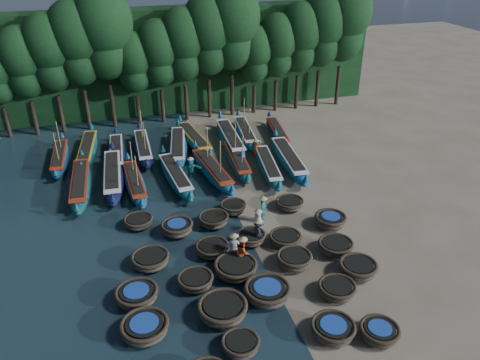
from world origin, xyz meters
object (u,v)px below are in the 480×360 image
object	(u,v)px
long_boat_4	(176,175)
fisherman_5	(191,168)
fisherman_3	(258,232)
long_boat_11	(117,153)
coracle_3	(333,329)
coracle_14	(336,246)
long_boat_7	(268,166)
coracle_18	(285,239)
coracle_23	(233,207)
coracle_19	(330,220)
long_boat_6	(237,160)
coracle_13	(294,259)
fisherman_1	(263,208)
coracle_11	(195,281)
coracle_24	(290,203)
coracle_7	(267,292)
coracle_22	(214,220)
fisherman_2	(243,251)
fisherman_6	(256,148)
coracle_21	(177,228)
long_boat_17	(277,132)
long_boat_2	(113,175)
coracle_8	(337,289)
coracle_20	(139,221)
long_boat_16	(245,132)
long_boat_1	(80,184)
coracle_15	(150,259)
long_boat_5	(212,170)
fisherman_0	(258,220)
long_boat_14	(194,139)
coracle_16	(212,248)
coracle_10	(137,295)
coracle_6	(223,309)
fisherman_4	(234,246)
coracle_17	(251,237)
long_boat_9	(60,158)
long_boat_12	(143,148)
long_boat_3	(135,182)
long_boat_10	(88,150)
coracle_12	(236,268)

from	to	relation	value
long_boat_4	fisherman_5	world-z (taller)	fisherman_5
fisherman_3	long_boat_11	bearing A→B (deg)	15.44
coracle_3	coracle_14	xyz separation A→B (m)	(2.96, 5.68, 0.02)
long_boat_7	fisherman_3	bearing A→B (deg)	-105.04
coracle_18	coracle_23	bearing A→B (deg)	115.45
coracle_19	long_boat_6	size ratio (longest dim) A/B	0.30
coracle_13	fisherman_1	bearing A→B (deg)	92.50
coracle_11	coracle_24	world-z (taller)	coracle_11
coracle_7	coracle_22	world-z (taller)	coracle_7
coracle_7	long_boat_4	size ratio (longest dim) A/B	0.29
long_boat_6	fisherman_2	xyz separation A→B (m)	(-3.08, -11.92, 0.42)
coracle_11	fisherman_6	distance (m)	16.21
coracle_24	coracle_21	bearing A→B (deg)	-173.34
coracle_3	long_boat_11	bearing A→B (deg)	110.91
coracle_23	coracle_24	xyz separation A→B (m)	(3.78, -0.52, -0.04)
coracle_18	long_boat_17	size ratio (longest dim) A/B	0.26
long_boat_2	long_boat_11	world-z (taller)	long_boat_2
coracle_18	fisherman_5	bearing A→B (deg)	111.03
long_boat_4	coracle_8	bearing A→B (deg)	-73.23
coracle_18	coracle_20	distance (m)	9.23
fisherman_3	fisherman_6	bearing A→B (deg)	-29.33
fisherman_6	long_boat_16	bearing A→B (deg)	18.61
coracle_23	long_boat_1	size ratio (longest dim) A/B	0.24
coracle_18	long_boat_1	xyz separation A→B (m)	(-11.67, 10.06, 0.20)
coracle_15	long_boat_5	bearing A→B (deg)	58.56
long_boat_2	fisherman_0	xyz separation A→B (m)	(8.25, -9.01, 0.23)
coracle_14	coracle_7	bearing A→B (deg)	-153.08
coracle_19	long_boat_14	bearing A→B (deg)	111.22
coracle_16	coracle_23	bearing A→B (deg)	59.44
fisherman_6	coracle_16	bearing A→B (deg)	173.51
fisherman_1	fisherman_0	bearing A→B (deg)	-178.50
coracle_13	long_boat_11	distance (m)	18.92
fisherman_2	fisherman_6	world-z (taller)	fisherman_2
coracle_10	coracle_6	bearing A→B (deg)	-30.07
fisherman_6	coracle_6	bearing A→B (deg)	179.31
coracle_10	fisherman_4	distance (m)	5.95
coracle_15	fisherman_1	world-z (taller)	fisherman_1
fisherman_0	fisherman_1	world-z (taller)	fisherman_1
long_boat_17	coracle_8	bearing A→B (deg)	-94.20
long_boat_4	long_boat_11	world-z (taller)	long_boat_4
coracle_17	coracle_18	world-z (taller)	coracle_17
long_boat_9	long_boat_12	distance (m)	6.57
fisherman_2	long_boat_9	bearing A→B (deg)	42.97
long_boat_3	fisherman_3	bearing A→B (deg)	-56.75
coracle_15	long_boat_14	xyz separation A→B (m)	(5.55, 15.50, 0.15)
coracle_15	coracle_18	size ratio (longest dim) A/B	1.10
long_boat_10	fisherman_4	distance (m)	18.37
coracle_10	coracle_12	bearing A→B (deg)	6.52
long_boat_2	fisherman_5	bearing A→B (deg)	-7.15
fisherman_6	coracle_10	bearing A→B (deg)	165.18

